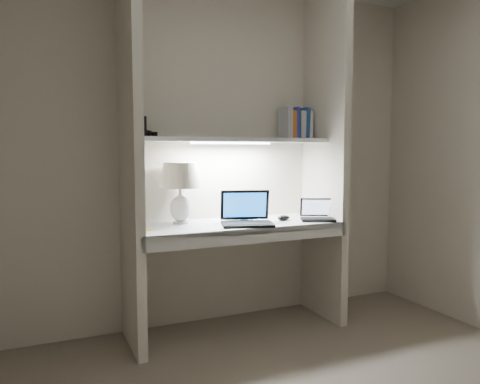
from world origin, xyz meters
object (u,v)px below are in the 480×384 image
laptop_main (246,217)px  laptop_netbook (317,215)px  book_row (295,124)px  table_lamp (180,182)px  speaker (232,212)px

laptop_main → laptop_netbook: bearing=14.1°
laptop_main → book_row: bearing=43.0°
laptop_main → book_row: size_ratio=1.73×
table_lamp → book_row: size_ratio=1.78×
laptop_netbook → speaker: bearing=-175.7°
laptop_main → laptop_netbook: 0.56m
table_lamp → speaker: size_ratio=3.25×
speaker → book_row: size_ratio=0.55×
table_lamp → book_row: 1.03m
book_row → speaker: bearing=-173.9°
laptop_netbook → speaker: size_ratio=2.33×
speaker → book_row: (0.55, 0.06, 0.64)m
laptop_main → book_row: (0.53, 0.26, 0.65)m
table_lamp → book_row: bearing=2.9°
table_lamp → speaker: (0.39, -0.01, -0.22)m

